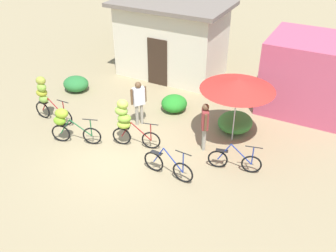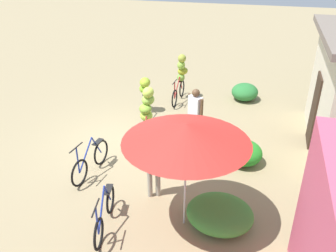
{
  "view_description": "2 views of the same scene",
  "coord_description": "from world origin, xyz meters",
  "px_view_note": "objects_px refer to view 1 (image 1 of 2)",
  "views": [
    {
      "loc": [
        5.67,
        -7.78,
        7.09
      ],
      "look_at": [
        1.13,
        0.9,
        0.91
      ],
      "focal_mm": 40.25,
      "sensor_mm": 36.0,
      "label": 1
    },
    {
      "loc": [
        7.95,
        3.62,
        4.92
      ],
      "look_at": [
        0.45,
        1.35,
        0.93
      ],
      "focal_mm": 36.86,
      "sensor_mm": 36.0,
      "label": 2
    }
  ],
  "objects_px": {
    "shop_pink": "(311,75)",
    "bicycle_by_shop": "(168,166)",
    "bicycle_center_loaded": "(126,120)",
    "person_bystander": "(205,122)",
    "bicycle_near_pile": "(66,122)",
    "bicycle_rightmost": "(235,161)",
    "market_umbrella": "(238,84)",
    "bicycle_leftmost": "(45,96)",
    "person_vendor": "(139,99)",
    "building_low": "(172,39)"
  },
  "relations": [
    {
      "from": "shop_pink",
      "to": "bicycle_by_shop",
      "type": "relative_size",
      "value": 1.96
    },
    {
      "from": "bicycle_center_loaded",
      "to": "person_bystander",
      "type": "xyz_separation_m",
      "value": [
        2.27,
        0.98,
        0.04
      ]
    },
    {
      "from": "shop_pink",
      "to": "bicycle_center_loaded",
      "type": "bearing_deg",
      "value": -131.42
    },
    {
      "from": "bicycle_near_pile",
      "to": "bicycle_rightmost",
      "type": "bearing_deg",
      "value": 11.97
    },
    {
      "from": "market_umbrella",
      "to": "person_bystander",
      "type": "height_order",
      "value": "market_umbrella"
    },
    {
      "from": "bicycle_by_shop",
      "to": "market_umbrella",
      "type": "bearing_deg",
      "value": 68.61
    },
    {
      "from": "bicycle_leftmost",
      "to": "person_vendor",
      "type": "relative_size",
      "value": 1.01
    },
    {
      "from": "bicycle_center_loaded",
      "to": "person_vendor",
      "type": "bearing_deg",
      "value": 103.92
    },
    {
      "from": "shop_pink",
      "to": "bicycle_rightmost",
      "type": "distance_m",
      "value": 5.1
    },
    {
      "from": "market_umbrella",
      "to": "bicycle_by_shop",
      "type": "height_order",
      "value": "market_umbrella"
    },
    {
      "from": "building_low",
      "to": "person_vendor",
      "type": "height_order",
      "value": "building_low"
    },
    {
      "from": "building_low",
      "to": "bicycle_by_shop",
      "type": "relative_size",
      "value": 2.95
    },
    {
      "from": "bicycle_near_pile",
      "to": "shop_pink",
      "type": "bearing_deg",
      "value": 42.91
    },
    {
      "from": "building_low",
      "to": "person_vendor",
      "type": "relative_size",
      "value": 2.93
    },
    {
      "from": "building_low",
      "to": "bicycle_by_shop",
      "type": "height_order",
      "value": "building_low"
    },
    {
      "from": "market_umbrella",
      "to": "person_bystander",
      "type": "bearing_deg",
      "value": -127.41
    },
    {
      "from": "shop_pink",
      "to": "bicycle_by_shop",
      "type": "distance_m",
      "value": 6.69
    },
    {
      "from": "bicycle_rightmost",
      "to": "person_vendor",
      "type": "bearing_deg",
      "value": 166.55
    },
    {
      "from": "person_vendor",
      "to": "shop_pink",
      "type": "bearing_deg",
      "value": 38.59
    },
    {
      "from": "bicycle_leftmost",
      "to": "bicycle_center_loaded",
      "type": "distance_m",
      "value": 3.42
    },
    {
      "from": "shop_pink",
      "to": "bicycle_center_loaded",
      "type": "distance_m",
      "value": 7.01
    },
    {
      "from": "shop_pink",
      "to": "bicycle_by_shop",
      "type": "height_order",
      "value": "shop_pink"
    },
    {
      "from": "shop_pink",
      "to": "person_vendor",
      "type": "xyz_separation_m",
      "value": [
        -4.95,
        -3.95,
        -0.35
      ]
    },
    {
      "from": "building_low",
      "to": "bicycle_center_loaded",
      "type": "distance_m",
      "value": 5.89
    },
    {
      "from": "bicycle_near_pile",
      "to": "bicycle_rightmost",
      "type": "xyz_separation_m",
      "value": [
        5.32,
        1.13,
        -0.41
      ]
    },
    {
      "from": "shop_pink",
      "to": "bicycle_leftmost",
      "type": "relative_size",
      "value": 1.92
    },
    {
      "from": "bicycle_rightmost",
      "to": "person_vendor",
      "type": "distance_m",
      "value": 3.99
    },
    {
      "from": "building_low",
      "to": "bicycle_rightmost",
      "type": "xyz_separation_m",
      "value": [
        4.82,
        -5.32,
        -1.28
      ]
    },
    {
      "from": "bicycle_leftmost",
      "to": "bicycle_rightmost",
      "type": "height_order",
      "value": "bicycle_leftmost"
    },
    {
      "from": "bicycle_leftmost",
      "to": "person_vendor",
      "type": "height_order",
      "value": "bicycle_leftmost"
    },
    {
      "from": "bicycle_near_pile",
      "to": "person_bystander",
      "type": "xyz_separation_m",
      "value": [
        4.09,
        1.72,
        0.24
      ]
    },
    {
      "from": "shop_pink",
      "to": "market_umbrella",
      "type": "height_order",
      "value": "shop_pink"
    },
    {
      "from": "market_umbrella",
      "to": "person_bystander",
      "type": "relative_size",
      "value": 1.43
    },
    {
      "from": "building_low",
      "to": "bicycle_by_shop",
      "type": "distance_m",
      "value": 7.34
    },
    {
      "from": "bicycle_center_loaded",
      "to": "bicycle_rightmost",
      "type": "distance_m",
      "value": 3.58
    },
    {
      "from": "building_low",
      "to": "bicycle_by_shop",
      "type": "xyz_separation_m",
      "value": [
        3.22,
        -6.48,
        -1.25
      ]
    },
    {
      "from": "market_umbrella",
      "to": "bicycle_center_loaded",
      "type": "bearing_deg",
      "value": -147.85
    },
    {
      "from": "bicycle_near_pile",
      "to": "bicycle_leftmost",
      "type": "bearing_deg",
      "value": 153.28
    },
    {
      "from": "person_bystander",
      "to": "bicycle_rightmost",
      "type": "bearing_deg",
      "value": -25.67
    },
    {
      "from": "shop_pink",
      "to": "bicycle_center_loaded",
      "type": "xyz_separation_m",
      "value": [
        -4.63,
        -5.25,
        -0.4
      ]
    },
    {
      "from": "building_low",
      "to": "bicycle_leftmost",
      "type": "distance_m",
      "value": 6.05
    },
    {
      "from": "market_umbrella",
      "to": "person_vendor",
      "type": "bearing_deg",
      "value": -170.49
    },
    {
      "from": "bicycle_leftmost",
      "to": "bicycle_by_shop",
      "type": "bearing_deg",
      "value": -8.98
    },
    {
      "from": "building_low",
      "to": "bicycle_rightmost",
      "type": "distance_m",
      "value": 7.29
    },
    {
      "from": "market_umbrella",
      "to": "bicycle_center_loaded",
      "type": "height_order",
      "value": "market_umbrella"
    },
    {
      "from": "bicycle_near_pile",
      "to": "person_vendor",
      "type": "relative_size",
      "value": 0.98
    },
    {
      "from": "market_umbrella",
      "to": "bicycle_rightmost",
      "type": "relative_size",
      "value": 1.5
    },
    {
      "from": "bicycle_by_shop",
      "to": "building_low",
      "type": "bearing_deg",
      "value": 116.45
    },
    {
      "from": "bicycle_leftmost",
      "to": "bicycle_rightmost",
      "type": "xyz_separation_m",
      "value": [
        6.93,
        0.32,
        -0.61
      ]
    },
    {
      "from": "person_vendor",
      "to": "bicycle_by_shop",
      "type": "bearing_deg",
      "value": -43.02
    }
  ]
}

